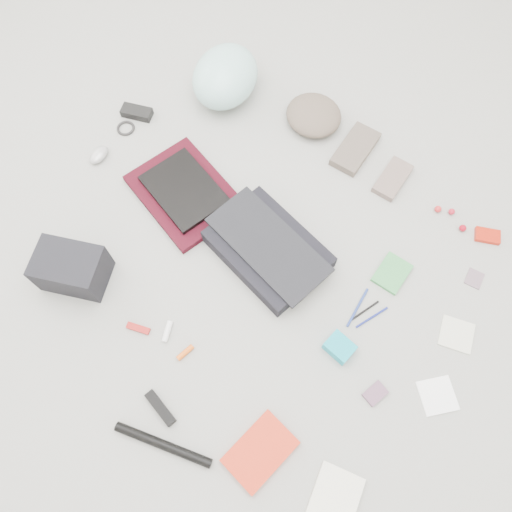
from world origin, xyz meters
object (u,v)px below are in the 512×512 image
Objects in this scene: laptop at (184,190)px; book_red at (260,452)px; accordion_wallet at (340,347)px; camera_bag at (72,269)px; bike_helmet at (225,77)px; messenger_bag at (268,249)px.

laptop is 1.42× the size of book_red.
camera_bag is at bearing -152.75° from accordion_wallet.
book_red is 0.40m from accordion_wallet.
bike_helmet is (-0.17, 0.47, 0.06)m from laptop.
book_red is at bearing -45.21° from messenger_bag.
laptop is 0.48m from camera_bag.
book_red is at bearing -21.16° from laptop.
laptop is at bearing 175.82° from accordion_wallet.
messenger_bag is at bearing -54.83° from bike_helmet.
bike_helmet is at bearing 150.13° from messenger_bag.
book_red is (0.91, -1.04, -0.08)m from bike_helmet.
bike_helmet reaches higher than book_red.
laptop is 0.51m from bike_helmet.
laptop is at bearing 152.00° from book_red.
laptop is (-0.39, 0.01, 0.00)m from messenger_bag.
laptop is 0.79m from accordion_wallet.
laptop is 1.34× the size of camera_bag.
laptop is at bearing 55.57° from camera_bag.
book_red is (0.74, -0.56, -0.03)m from laptop.
book_red is at bearing -29.37° from camera_bag.
messenger_bag is 1.26× the size of bike_helmet.
bike_helmet is 1.13m from accordion_wallet.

